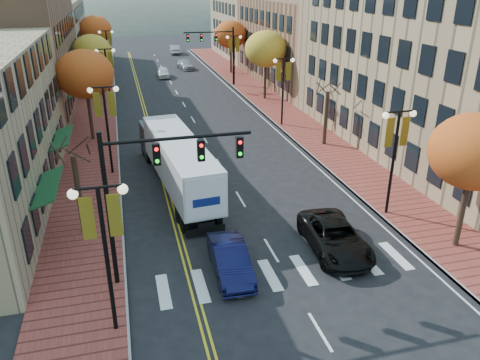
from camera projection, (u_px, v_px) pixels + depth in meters
ground at (301, 300)px, 19.54m from camera, size 200.00×200.00×0.00m
sidewalk_left at (96, 113)px, 46.32m from camera, size 4.00×85.00×0.15m
sidewalk_right at (269, 102)px, 50.47m from camera, size 4.00×85.00×0.15m
building_left_mid at (4, 55)px, 45.44m from camera, size 12.00×24.00×11.00m
building_left_far at (39, 35)px, 67.96m from camera, size 12.00×26.00×9.50m
building_right_near at (459, 49)px, 35.04m from camera, size 15.00×28.00×15.00m
building_right_mid at (318, 42)px, 59.14m from camera, size 15.00×24.00×10.00m
building_right_far at (266, 23)px, 78.49m from camera, size 15.00×20.00×11.00m
tree_left_a at (79, 195)px, 23.69m from camera, size 0.28×0.28×4.20m
tree_left_b at (85, 74)px, 36.64m from camera, size 4.48×4.48×7.21m
tree_left_c at (92, 51)px, 51.01m from camera, size 4.16×4.16×6.69m
tree_left_d at (95, 30)px, 66.79m from camera, size 4.61×4.61×7.42m
tree_right_a at (475, 152)px, 21.39m from camera, size 4.16×4.16×6.69m
tree_right_b at (326, 118)px, 36.72m from camera, size 0.28×0.28×4.20m
tree_right_c at (266, 49)px, 49.67m from camera, size 4.48×4.48×7.21m
tree_right_d at (231, 34)px, 63.95m from camera, size 4.35×4.35×7.00m
lamp_left_a at (103, 233)px, 16.11m from camera, size 1.96×0.36×6.05m
lamp_left_b at (106, 113)px, 30.33m from camera, size 1.96×0.36×6.05m
lamp_left_c at (107, 67)px, 46.33m from camera, size 1.96×0.36×6.05m
lamp_left_d at (107, 44)px, 62.33m from camera, size 1.96×0.36×6.05m
lamp_right_a at (396, 143)px, 24.90m from camera, size 1.96×0.36×6.05m
lamp_right_b at (283, 79)px, 40.89m from camera, size 1.96×0.36×6.05m
lamp_right_c at (234, 50)px, 56.89m from camera, size 1.96×0.36×6.05m
traffic_mast_near at (154, 177)px, 18.99m from camera, size 6.10×0.35×7.00m
traffic_mast_far at (218, 46)px, 56.17m from camera, size 6.10×0.34×7.00m
semi_truck at (175, 157)px, 29.25m from camera, size 3.63×14.32×3.54m
navy_sedan at (230, 260)px, 21.04m from camera, size 1.62×4.35×1.42m
black_suv at (335, 237)px, 22.81m from camera, size 2.78×5.48×1.48m
car_far_white at (163, 72)px, 63.11m from camera, size 1.71×3.95×1.33m
car_far_silver at (185, 65)px, 69.01m from camera, size 2.37×4.62×1.28m
car_far_oncoming at (175, 50)px, 82.90m from camera, size 1.76×4.59×1.49m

